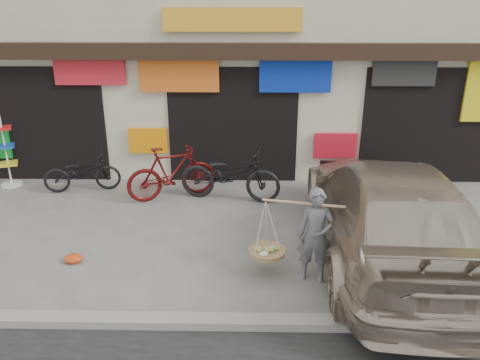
{
  "coord_description": "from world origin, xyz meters",
  "views": [
    {
      "loc": [
        0.38,
        -7.15,
        4.05
      ],
      "look_at": [
        0.22,
        0.9,
        0.98
      ],
      "focal_mm": 35.0,
      "sensor_mm": 36.0,
      "label": 1
    }
  ],
  "objects_px": {
    "street_vendor": "(315,240)",
    "display_rack": "(7,157)",
    "bike_1": "(172,173)",
    "suv": "(388,211)",
    "bike_2": "(230,175)",
    "bike_0": "(82,172)"
  },
  "relations": [
    {
      "from": "bike_2",
      "to": "bike_1",
      "type": "bearing_deg",
      "value": 97.88
    },
    {
      "from": "bike_0",
      "to": "bike_1",
      "type": "distance_m",
      "value": 2.14
    },
    {
      "from": "bike_2",
      "to": "suv",
      "type": "relative_size",
      "value": 0.38
    },
    {
      "from": "bike_2",
      "to": "display_rack",
      "type": "relative_size",
      "value": 1.29
    },
    {
      "from": "bike_1",
      "to": "display_rack",
      "type": "relative_size",
      "value": 1.16
    },
    {
      "from": "bike_1",
      "to": "bike_2",
      "type": "xyz_separation_m",
      "value": [
        1.27,
        -0.06,
        -0.02
      ]
    },
    {
      "from": "suv",
      "to": "bike_0",
      "type": "bearing_deg",
      "value": -22.26
    },
    {
      "from": "bike_1",
      "to": "bike_2",
      "type": "distance_m",
      "value": 1.27
    },
    {
      "from": "street_vendor",
      "to": "suv",
      "type": "distance_m",
      "value": 1.5
    },
    {
      "from": "bike_2",
      "to": "suv",
      "type": "height_order",
      "value": "suv"
    },
    {
      "from": "display_rack",
      "to": "bike_1",
      "type": "bearing_deg",
      "value": -10.0
    },
    {
      "from": "bike_2",
      "to": "display_rack",
      "type": "height_order",
      "value": "display_rack"
    },
    {
      "from": "street_vendor",
      "to": "display_rack",
      "type": "xyz_separation_m",
      "value": [
        -6.62,
        3.88,
        0.0
      ]
    },
    {
      "from": "street_vendor",
      "to": "display_rack",
      "type": "relative_size",
      "value": 1.16
    },
    {
      "from": "suv",
      "to": "display_rack",
      "type": "bearing_deg",
      "value": -19.03
    },
    {
      "from": "bike_1",
      "to": "suv",
      "type": "xyz_separation_m",
      "value": [
        3.98,
        -2.43,
        0.24
      ]
    },
    {
      "from": "street_vendor",
      "to": "bike_2",
      "type": "bearing_deg",
      "value": 126.26
    },
    {
      "from": "bike_1",
      "to": "display_rack",
      "type": "height_order",
      "value": "display_rack"
    },
    {
      "from": "bike_2",
      "to": "display_rack",
      "type": "distance_m",
      "value": 5.26
    },
    {
      "from": "street_vendor",
      "to": "bike_0",
      "type": "distance_m",
      "value": 5.98
    },
    {
      "from": "street_vendor",
      "to": "suv",
      "type": "height_order",
      "value": "suv"
    },
    {
      "from": "suv",
      "to": "bike_1",
      "type": "bearing_deg",
      "value": -28.89
    }
  ]
}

